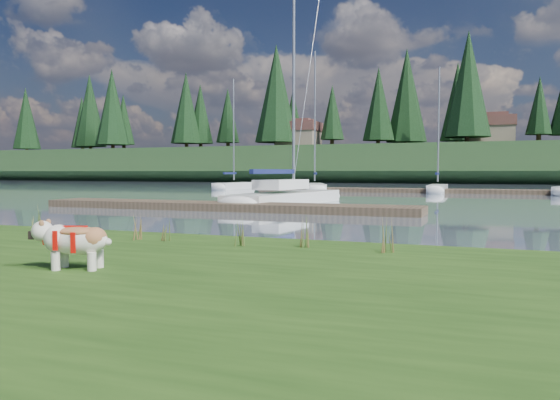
% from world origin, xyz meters
% --- Properties ---
extents(ground, '(200.00, 200.00, 0.00)m').
position_xyz_m(ground, '(0.00, 30.00, 0.00)').
color(ground, gray).
rests_on(ground, ground).
extents(ridge, '(200.00, 20.00, 5.00)m').
position_xyz_m(ridge, '(0.00, 73.00, 2.50)').
color(ridge, '#1C3519').
rests_on(ridge, ground).
extents(bulldog, '(1.01, 0.59, 0.59)m').
position_xyz_m(bulldog, '(1.40, -5.30, 0.72)').
color(bulldog, silver).
rests_on(bulldog, bank).
extents(sailboat_main, '(3.00, 9.92, 13.95)m').
position_xyz_m(sailboat_main, '(-2.80, 14.19, 0.42)').
color(sailboat_main, white).
rests_on(sailboat_main, ground).
extents(dock_near, '(16.00, 2.00, 0.30)m').
position_xyz_m(dock_near, '(-4.00, 9.00, 0.15)').
color(dock_near, '#4C3D2C').
rests_on(dock_near, ground).
extents(dock_far, '(26.00, 2.20, 0.30)m').
position_xyz_m(dock_far, '(2.00, 30.00, 0.15)').
color(dock_far, '#4C3D2C').
rests_on(dock_far, ground).
extents(sailboat_bg_0, '(1.33, 6.64, 9.79)m').
position_xyz_m(sailboat_bg_0, '(-15.11, 33.44, 0.33)').
color(sailboat_bg_0, white).
rests_on(sailboat_bg_0, ground).
extents(sailboat_bg_1, '(3.96, 7.52, 11.20)m').
position_xyz_m(sailboat_bg_1, '(-7.31, 31.78, 0.33)').
color(sailboat_bg_1, white).
rests_on(sailboat_bg_1, ground).
extents(sailboat_bg_2, '(1.35, 6.09, 9.32)m').
position_xyz_m(sailboat_bg_2, '(2.43, 31.66, 0.33)').
color(sailboat_bg_2, white).
rests_on(sailboat_bg_2, ground).
extents(weed_0, '(0.17, 0.14, 0.56)m').
position_xyz_m(weed_0, '(0.32, -2.62, 0.58)').
color(weed_0, '#475B23').
rests_on(weed_0, bank).
extents(weed_1, '(0.17, 0.14, 0.42)m').
position_xyz_m(weed_1, '(0.91, -2.59, 0.52)').
color(weed_1, '#475B23').
rests_on(weed_1, bank).
extents(weed_2, '(0.17, 0.14, 0.63)m').
position_xyz_m(weed_2, '(3.44, -2.44, 0.62)').
color(weed_2, '#475B23').
rests_on(weed_2, bank).
extents(weed_3, '(0.17, 0.14, 0.53)m').
position_xyz_m(weed_3, '(-2.28, -2.23, 0.57)').
color(weed_3, '#475B23').
rests_on(weed_3, bank).
extents(weed_4, '(0.17, 0.14, 0.52)m').
position_xyz_m(weed_4, '(2.42, -2.72, 0.57)').
color(weed_4, '#475B23').
rests_on(weed_4, bank).
extents(weed_5, '(0.17, 0.14, 0.58)m').
position_xyz_m(weed_5, '(4.72, -2.55, 0.59)').
color(weed_5, '#475B23').
rests_on(weed_5, bank).
extents(mud_lip, '(60.00, 0.50, 0.14)m').
position_xyz_m(mud_lip, '(0.00, -1.60, 0.07)').
color(mud_lip, '#33281C').
rests_on(mud_lip, ground).
extents(conifer_0, '(5.72, 5.72, 14.15)m').
position_xyz_m(conifer_0, '(-55.00, 67.00, 12.64)').
color(conifer_0, '#382619').
rests_on(conifer_0, ridge).
extents(conifer_1, '(4.40, 4.40, 11.30)m').
position_xyz_m(conifer_1, '(-40.00, 71.00, 11.28)').
color(conifer_1, '#382619').
rests_on(conifer_1, ridge).
extents(conifer_2, '(6.60, 6.60, 16.05)m').
position_xyz_m(conifer_2, '(-25.00, 68.00, 13.54)').
color(conifer_2, '#382619').
rests_on(conifer_2, ridge).
extents(conifer_3, '(4.84, 4.84, 12.25)m').
position_xyz_m(conifer_3, '(-10.00, 72.00, 11.74)').
color(conifer_3, '#382619').
rests_on(conifer_3, ridge).
extents(conifer_4, '(6.16, 6.16, 15.10)m').
position_xyz_m(conifer_4, '(3.00, 66.00, 13.09)').
color(conifer_4, '#382619').
rests_on(conifer_4, ridge).
extents(house_0, '(6.30, 5.30, 4.65)m').
position_xyz_m(house_0, '(-22.00, 70.00, 7.31)').
color(house_0, gray).
rests_on(house_0, ridge).
extents(house_1, '(6.30, 5.30, 4.65)m').
position_xyz_m(house_1, '(6.00, 71.00, 7.31)').
color(house_1, gray).
rests_on(house_1, ridge).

